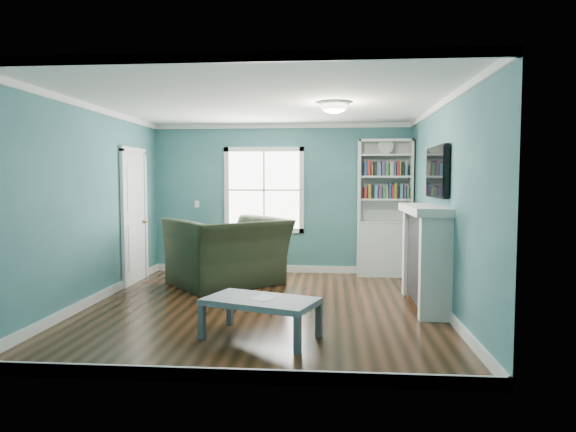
{
  "coord_description": "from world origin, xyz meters",
  "views": [
    {
      "loc": [
        0.86,
        -6.43,
        1.62
      ],
      "look_at": [
        0.29,
        0.4,
        1.14
      ],
      "focal_mm": 32.0,
      "sensor_mm": 36.0,
      "label": 1
    }
  ],
  "objects": [
    {
      "name": "paper_sheet",
      "position": [
        0.18,
        -1.27,
        0.41
      ],
      "size": [
        0.31,
        0.33,
        0.0
      ],
      "primitive_type": "cube",
      "rotation": [
        0.0,
        0.0,
        -0.52
      ],
      "color": "white",
      "rests_on": "coffee_table"
    },
    {
      "name": "ceiling_fixture",
      "position": [
        0.9,
        0.1,
        2.55
      ],
      "size": [
        0.38,
        0.38,
        0.15
      ],
      "color": "white",
      "rests_on": "room_walls"
    },
    {
      "name": "coffee_table",
      "position": [
        0.15,
        -1.29,
        0.36
      ],
      "size": [
        1.27,
        0.96,
        0.41
      ],
      "rotation": [
        0.0,
        0.0,
        -0.35
      ],
      "color": "#434851",
      "rests_on": "ground"
    },
    {
      "name": "light_switch",
      "position": [
        -1.5,
        2.48,
        1.2
      ],
      "size": [
        0.08,
        0.01,
        0.12
      ],
      "primitive_type": "cube",
      "color": "white",
      "rests_on": "room_walls"
    },
    {
      "name": "room_walls",
      "position": [
        0.0,
        0.0,
        1.58
      ],
      "size": [
        5.0,
        5.0,
        5.0
      ],
      "color": "#325F66",
      "rests_on": "ground"
    },
    {
      "name": "tv",
      "position": [
        2.2,
        0.2,
        1.72
      ],
      "size": [
        0.06,
        1.1,
        0.65
      ],
      "primitive_type": "cube",
      "color": "black",
      "rests_on": "fireplace"
    },
    {
      "name": "bookshelf",
      "position": [
        1.77,
        2.3,
        0.92
      ],
      "size": [
        0.9,
        0.35,
        2.31
      ],
      "color": "silver",
      "rests_on": "ground"
    },
    {
      "name": "trim",
      "position": [
        0.0,
        0.0,
        1.24
      ],
      "size": [
        4.5,
        5.0,
        2.6
      ],
      "color": "white",
      "rests_on": "ground"
    },
    {
      "name": "recliner",
      "position": [
        -0.71,
        1.33,
        0.7
      ],
      "size": [
        1.88,
        1.83,
        1.39
      ],
      "primitive_type": "imported",
      "rotation": [
        0.0,
        0.0,
        -2.43
      ],
      "color": "black",
      "rests_on": "ground"
    },
    {
      "name": "fireplace",
      "position": [
        2.08,
        0.2,
        0.64
      ],
      "size": [
        0.44,
        1.58,
        1.3
      ],
      "color": "black",
      "rests_on": "ground"
    },
    {
      "name": "floor",
      "position": [
        0.0,
        0.0,
        0.0
      ],
      "size": [
        5.0,
        5.0,
        0.0
      ],
      "primitive_type": "plane",
      "color": "black",
      "rests_on": "ground"
    },
    {
      "name": "door",
      "position": [
        -2.22,
        1.4,
        1.07
      ],
      "size": [
        0.12,
        0.98,
        2.17
      ],
      "color": "silver",
      "rests_on": "ground"
    },
    {
      "name": "window",
      "position": [
        -0.3,
        2.49,
        1.45
      ],
      "size": [
        1.4,
        0.06,
        1.5
      ],
      "color": "white",
      "rests_on": "room_walls"
    }
  ]
}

